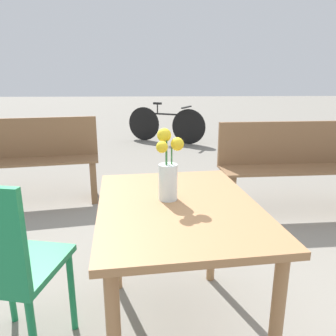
# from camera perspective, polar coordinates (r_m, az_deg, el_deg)

# --- Properties ---
(ground_plane) EXTENTS (40.00, 40.00, 0.00)m
(ground_plane) POSITION_cam_1_polar(r_m,az_deg,el_deg) (1.85, 1.52, -26.77)
(ground_plane) COLOR gray
(table_front) EXTENTS (0.80, 1.03, 0.70)m
(table_front) POSITION_cam_1_polar(r_m,az_deg,el_deg) (1.51, 1.69, -9.74)
(table_front) COLOR #9E7047
(table_front) RESTS_ON ground_plane
(flower_vase) EXTENTS (0.12, 0.12, 0.32)m
(flower_vase) POSITION_cam_1_polar(r_m,az_deg,el_deg) (1.48, 0.01, -0.92)
(flower_vase) COLOR silver
(flower_vase) RESTS_ON table_front
(cafe_chair) EXTENTS (0.47, 0.47, 0.89)m
(cafe_chair) POSITION_cam_1_polar(r_m,az_deg,el_deg) (1.56, -27.22, -14.54)
(cafe_chair) COLOR #197A47
(cafe_chair) RESTS_ON ground_plane
(bench_near) EXTENTS (1.68, 0.64, 0.85)m
(bench_near) POSITION_cam_1_polar(r_m,az_deg,el_deg) (3.61, -25.24, 1.56)
(bench_near) COLOR brown
(bench_near) RESTS_ON ground_plane
(bench_middle) EXTENTS (1.52, 0.43, 0.85)m
(bench_middle) POSITION_cam_1_polar(r_m,az_deg,el_deg) (3.27, 21.92, 0.49)
(bench_middle) COLOR brown
(bench_middle) RESTS_ON ground_plane
(bicycle) EXTENTS (1.46, 0.78, 0.76)m
(bicycle) POSITION_cam_1_polar(r_m,az_deg,el_deg) (6.42, -0.41, 7.60)
(bicycle) COLOR black
(bicycle) RESTS_ON ground_plane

